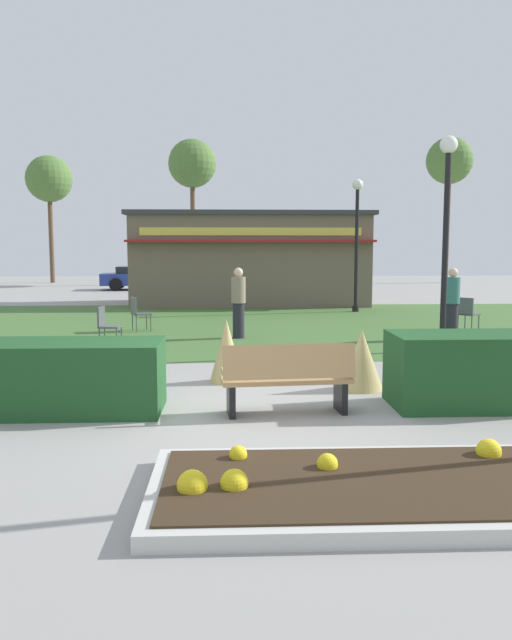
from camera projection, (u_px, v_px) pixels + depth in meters
name	position (u px, v px, depth m)	size (l,w,h in m)	color
ground_plane	(247.00, 415.00, 8.19)	(80.00, 80.00, 0.00)	#999691
lawn_patch	(237.00, 324.00, 17.85)	(36.00, 12.00, 0.01)	#446B33
flower_bed	(421.00, 486.00, 5.50)	(4.80, 1.95, 0.32)	beige
park_bench	(287.00, 378.00, 8.14)	(1.74, 0.67, 0.95)	tan
hedge_left	(75.00, 377.00, 8.29)	(2.28, 1.10, 0.94)	#1E4C23
hedge_right	(466.00, 370.00, 8.57)	(2.02, 1.10, 1.00)	#1E4C23
ornamental_grass_behind_left	(227.00, 351.00, 10.14)	(0.55, 0.55, 1.02)	tan
ornamental_grass_behind_right	(362.00, 360.00, 9.61)	(0.66, 0.66, 0.92)	tan
lamppost_mid	(446.00, 218.00, 12.93)	(0.36, 0.36, 4.43)	black
lamppost_far	(357.00, 229.00, 21.01)	(0.36, 0.36, 4.43)	black
trash_bin	(31.00, 367.00, 9.29)	(0.52, 0.52, 0.82)	#2D4233
food_kiosk	(249.00, 258.00, 24.28)	(9.04, 4.42, 3.49)	#6B5B4C
cafe_chair_west	(106.00, 323.00, 13.69)	(0.48, 0.48, 0.89)	#4C5156
cafe_chair_east	(138.00, 311.00, 16.27)	(0.58, 0.58, 0.89)	#4C5156
cafe_chair_center	(467.00, 311.00, 16.19)	(0.62, 0.62, 0.89)	#4C5156
person_strolling	(452.00, 303.00, 14.86)	(0.34, 0.34, 1.69)	#23232D
person_standing	(238.00, 302.00, 15.02)	(0.34, 0.34, 1.69)	#23232D
parked_car_west_slot	(142.00, 277.00, 32.40)	(4.31, 2.27, 1.20)	navy
parked_car_center_slot	(238.00, 277.00, 32.61)	(4.32, 2.29, 1.20)	silver
tree_left_bg	(449.00, 162.00, 38.06)	(2.80, 2.80, 8.80)	brown
tree_right_bg	(49.00, 180.00, 38.24)	(2.80, 2.80, 7.72)	brown
tree_center_bg	(192.00, 165.00, 36.62)	(2.80, 2.80, 8.44)	brown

